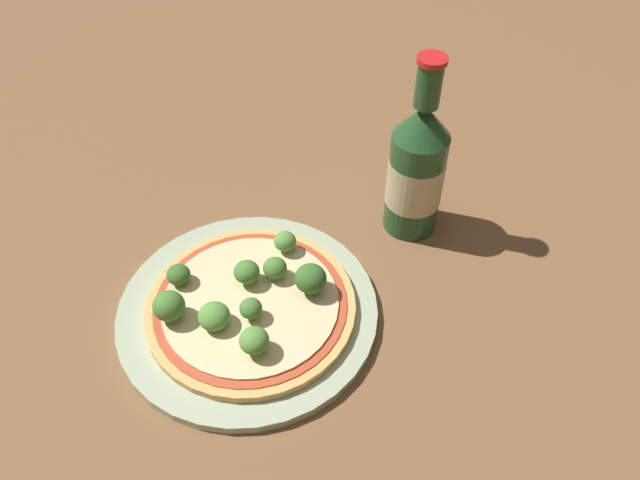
% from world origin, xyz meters
% --- Properties ---
extents(ground_plane, '(3.00, 3.00, 0.00)m').
position_xyz_m(ground_plane, '(0.00, 0.00, 0.00)').
color(ground_plane, brown).
extents(plate, '(0.29, 0.29, 0.01)m').
position_xyz_m(plate, '(0.01, -0.01, 0.01)').
color(plate, '#A3B293').
rests_on(plate, ground_plane).
extents(pizza, '(0.23, 0.23, 0.01)m').
position_xyz_m(pizza, '(0.01, -0.01, 0.02)').
color(pizza, tan).
rests_on(pizza, plate).
extents(broccoli_floret_0, '(0.03, 0.03, 0.04)m').
position_xyz_m(broccoli_floret_0, '(0.05, -0.06, 0.05)').
color(broccoli_floret_0, '#89A866').
rests_on(broccoli_floret_0, pizza).
extents(broccoli_floret_1, '(0.03, 0.03, 0.03)m').
position_xyz_m(broccoli_floret_1, '(0.09, -0.01, 0.04)').
color(broccoli_floret_1, '#89A866').
rests_on(broccoli_floret_1, pizza).
extents(broccoli_floret_2, '(0.03, 0.03, 0.04)m').
position_xyz_m(broccoli_floret_2, '(-0.04, 0.05, 0.05)').
color(broccoli_floret_2, '#89A866').
rests_on(broccoli_floret_2, pizza).
extents(broccoli_floret_3, '(0.03, 0.03, 0.03)m').
position_xyz_m(broccoli_floret_3, '(0.03, 0.01, 0.04)').
color(broccoli_floret_3, '#89A866').
rests_on(broccoli_floret_3, pizza).
extents(broccoli_floret_4, '(0.03, 0.03, 0.03)m').
position_xyz_m(broccoli_floret_4, '(-0.04, -0.05, 0.04)').
color(broccoli_floret_4, '#89A866').
rests_on(broccoli_floret_4, pizza).
extents(broccoli_floret_5, '(0.03, 0.03, 0.03)m').
position_xyz_m(broccoli_floret_5, '(-0.03, 0.01, 0.04)').
color(broccoli_floret_5, '#89A866').
rests_on(broccoli_floret_5, pizza).
extents(broccoli_floret_6, '(0.03, 0.03, 0.03)m').
position_xyz_m(broccoli_floret_6, '(0.05, -0.02, 0.04)').
color(broccoli_floret_6, '#89A866').
rests_on(broccoli_floret_6, pizza).
extents(broccoli_floret_7, '(0.03, 0.03, 0.02)m').
position_xyz_m(broccoli_floret_7, '(0.00, 0.07, 0.04)').
color(broccoli_floret_7, '#89A866').
rests_on(broccoli_floret_7, pizza).
extents(broccoli_floret_8, '(0.02, 0.02, 0.03)m').
position_xyz_m(broccoli_floret_8, '(-0.01, -0.02, 0.04)').
color(broccoli_floret_8, '#89A866').
rests_on(broccoli_floret_8, pizza).
extents(beer_bottle, '(0.07, 0.07, 0.23)m').
position_xyz_m(beer_bottle, '(0.22, -0.12, 0.09)').
color(beer_bottle, '#234C28').
rests_on(beer_bottle, ground_plane).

